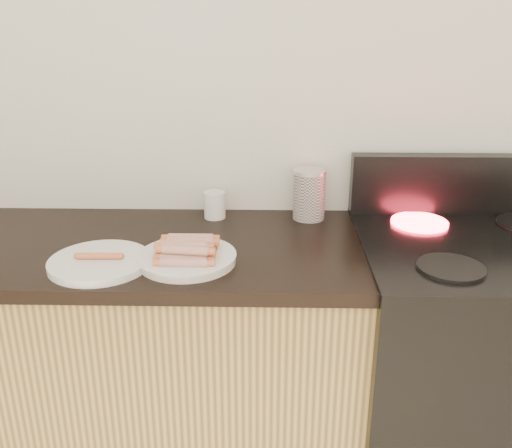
{
  "coord_description": "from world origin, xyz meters",
  "views": [
    {
      "loc": [
        0.12,
        0.12,
        1.57
      ],
      "look_at": [
        0.09,
        1.62,
        0.99
      ],
      "focal_mm": 40.0,
      "sensor_mm": 36.0,
      "label": 1
    }
  ],
  "objects_px": {
    "stove": "(471,375)",
    "main_plate": "(187,259)",
    "side_plate": "(100,262)",
    "canister": "(309,194)",
    "mug": "(215,205)"
  },
  "relations": [
    {
      "from": "main_plate",
      "to": "mug",
      "type": "xyz_separation_m",
      "value": [
        0.05,
        0.36,
        0.04
      ]
    },
    {
      "from": "stove",
      "to": "mug",
      "type": "xyz_separation_m",
      "value": [
        -0.84,
        0.24,
        0.49
      ]
    },
    {
      "from": "stove",
      "to": "mug",
      "type": "distance_m",
      "value": 1.0
    },
    {
      "from": "main_plate",
      "to": "side_plate",
      "type": "relative_size",
      "value": 0.98
    },
    {
      "from": "stove",
      "to": "mug",
      "type": "height_order",
      "value": "mug"
    },
    {
      "from": "canister",
      "to": "side_plate",
      "type": "bearing_deg",
      "value": -146.95
    },
    {
      "from": "stove",
      "to": "canister",
      "type": "xyz_separation_m",
      "value": [
        -0.52,
        0.24,
        0.53
      ]
    },
    {
      "from": "side_plate",
      "to": "canister",
      "type": "relative_size",
      "value": 1.66
    },
    {
      "from": "side_plate",
      "to": "canister",
      "type": "distance_m",
      "value": 0.72
    },
    {
      "from": "stove",
      "to": "main_plate",
      "type": "distance_m",
      "value": 1.0
    },
    {
      "from": "side_plate",
      "to": "stove",
      "type": "bearing_deg",
      "value": 7.3
    },
    {
      "from": "canister",
      "to": "mug",
      "type": "relative_size",
      "value": 1.87
    },
    {
      "from": "canister",
      "to": "main_plate",
      "type": "bearing_deg",
      "value": -134.94
    },
    {
      "from": "main_plate",
      "to": "canister",
      "type": "bearing_deg",
      "value": 45.06
    },
    {
      "from": "mug",
      "to": "main_plate",
      "type": "bearing_deg",
      "value": -97.17
    }
  ]
}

